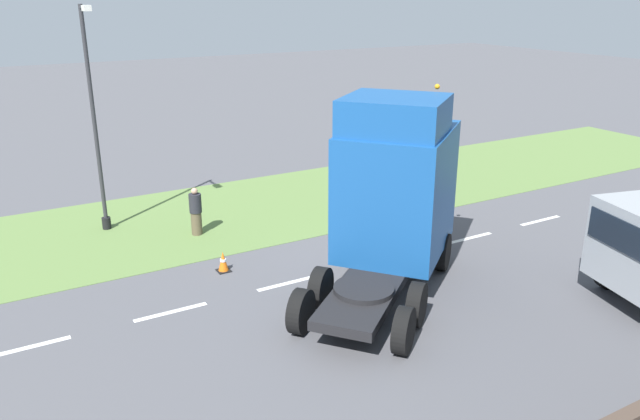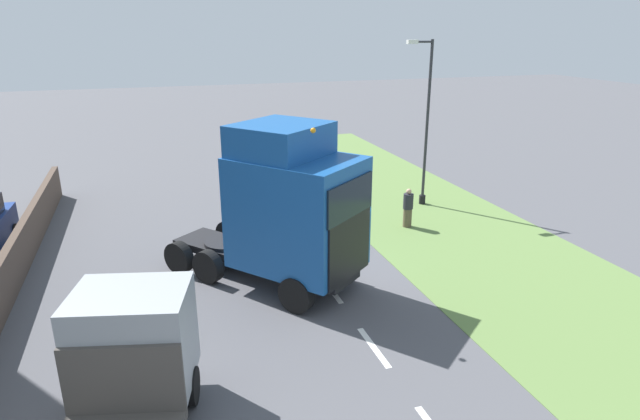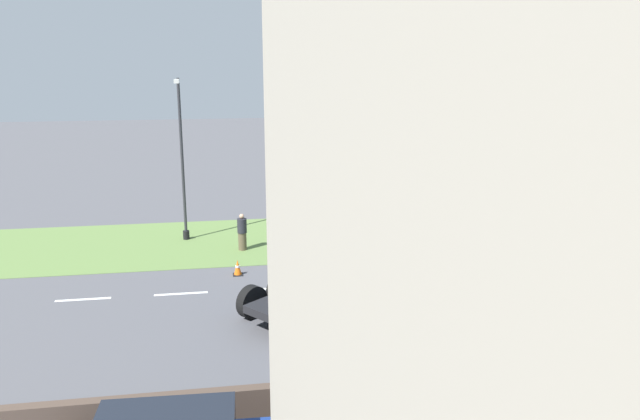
{
  "view_description": "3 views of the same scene",
  "coord_description": "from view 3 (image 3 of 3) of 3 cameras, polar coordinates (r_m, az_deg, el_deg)",
  "views": [
    {
      "loc": [
        13.42,
        -9.07,
        7.32
      ],
      "look_at": [
        -1.16,
        -0.66,
        1.42
      ],
      "focal_mm": 35.0,
      "sensor_mm": 36.0,
      "label": 1
    },
    {
      "loc": [
        4.75,
        14.47,
        7.47
      ],
      "look_at": [
        -0.23,
        -0.89,
        1.92
      ],
      "focal_mm": 30.0,
      "sensor_mm": 36.0,
      "label": 2
    },
    {
      "loc": [
        20.45,
        -4.01,
        7.95
      ],
      "look_at": [
        -1.46,
        -0.44,
        2.39
      ],
      "focal_mm": 35.0,
      "sensor_mm": 36.0,
      "label": 3
    }
  ],
  "objects": [
    {
      "name": "lane_markings",
      "position": [
        22.19,
        -0.05,
        -6.92
      ],
      "size": [
        0.16,
        17.8,
        0.0
      ],
      "color": "white",
      "rests_on": "ground"
    },
    {
      "name": "traffic_cone_lead",
      "position": [
        23.33,
        -7.54,
        -5.25
      ],
      "size": [
        0.36,
        0.36,
        0.58
      ],
      "color": "black",
      "rests_on": "ground"
    },
    {
      "name": "flatbed_truck",
      "position": [
        18.61,
        20.52,
        -7.55
      ],
      "size": [
        3.38,
        5.41,
        2.61
      ],
      "rotation": [
        0.0,
        0.0,
        2.9
      ],
      "color": "#999EA3",
      "rests_on": "ground"
    },
    {
      "name": "lorry_cab",
      "position": [
        20.6,
        3.14,
        -1.4
      ],
      "size": [
        5.85,
        6.33,
        5.07
      ],
      "rotation": [
        0.0,
        0.0,
        0.68
      ],
      "color": "black",
      "rests_on": "ground"
    },
    {
      "name": "boundary_wall",
      "position": [
        14.14,
        9.02,
        -17.0
      ],
      "size": [
        0.25,
        24.0,
        1.39
      ],
      "color": "#4C3D33",
      "rests_on": "ground"
    },
    {
      "name": "lamp_post",
      "position": [
        27.33,
        -12.47,
        3.97
      ],
      "size": [
        1.26,
        0.28,
        7.0
      ],
      "color": "black",
      "rests_on": "ground"
    },
    {
      "name": "ground_plane",
      "position": [
        22.31,
        1.74,
        -6.82
      ],
      "size": [
        120.0,
        120.0,
        0.0
      ],
      "primitive_type": "plane",
      "color": "#515156",
      "rests_on": "ground"
    },
    {
      "name": "pedestrian",
      "position": [
        26.07,
        -7.13,
        -2.06
      ],
      "size": [
        0.39,
        0.39,
        1.56
      ],
      "color": "brown",
      "rests_on": "ground"
    },
    {
      "name": "grass_verge",
      "position": [
        27.91,
        -0.6,
        -2.47
      ],
      "size": [
        7.0,
        44.0,
        0.01
      ],
      "color": "#607F42",
      "rests_on": "ground"
    }
  ]
}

